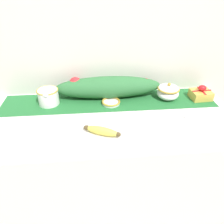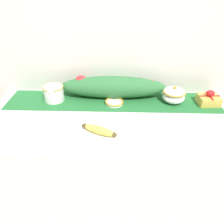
{
  "view_description": "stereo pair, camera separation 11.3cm",
  "coord_description": "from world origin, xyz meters",
  "px_view_note": "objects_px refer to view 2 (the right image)",
  "views": [
    {
      "loc": [
        -0.08,
        -0.97,
        1.53
      ],
      "look_at": [
        0.0,
        -0.02,
        0.91
      ],
      "focal_mm": 35.0,
      "sensor_mm": 36.0,
      "label": 1
    },
    {
      "loc": [
        0.03,
        -0.97,
        1.53
      ],
      "look_at": [
        0.0,
        -0.02,
        0.91
      ],
      "focal_mm": 35.0,
      "sensor_mm": 36.0,
      "label": 2
    }
  ],
  "objects_px": {
    "gift_box": "(209,99)",
    "small_dish": "(114,102)",
    "spoon": "(186,121)",
    "sugar_bowl": "(174,95)",
    "cream_pitcher": "(54,93)",
    "banana": "(99,130)"
  },
  "relations": [
    {
      "from": "sugar_bowl",
      "to": "banana",
      "type": "bearing_deg",
      "value": -143.07
    },
    {
      "from": "spoon",
      "to": "gift_box",
      "type": "bearing_deg",
      "value": 57.54
    },
    {
      "from": "small_dish",
      "to": "spoon",
      "type": "height_order",
      "value": "small_dish"
    },
    {
      "from": "small_dish",
      "to": "gift_box",
      "type": "xyz_separation_m",
      "value": [
        0.55,
        0.02,
        0.02
      ]
    },
    {
      "from": "banana",
      "to": "gift_box",
      "type": "relative_size",
      "value": 1.48
    },
    {
      "from": "cream_pitcher",
      "to": "spoon",
      "type": "xyz_separation_m",
      "value": [
        0.75,
        -0.2,
        -0.05
      ]
    },
    {
      "from": "sugar_bowl",
      "to": "small_dish",
      "type": "height_order",
      "value": "sugar_bowl"
    },
    {
      "from": "gift_box",
      "to": "cream_pitcher",
      "type": "bearing_deg",
      "value": 178.96
    },
    {
      "from": "sugar_bowl",
      "to": "gift_box",
      "type": "relative_size",
      "value": 1.07
    },
    {
      "from": "gift_box",
      "to": "small_dish",
      "type": "bearing_deg",
      "value": -178.18
    },
    {
      "from": "sugar_bowl",
      "to": "banana",
      "type": "height_order",
      "value": "sugar_bowl"
    },
    {
      "from": "banana",
      "to": "cream_pitcher",
      "type": "bearing_deg",
      "value": 133.2
    },
    {
      "from": "banana",
      "to": "gift_box",
      "type": "bearing_deg",
      "value": 25.66
    },
    {
      "from": "sugar_bowl",
      "to": "banana",
      "type": "relative_size",
      "value": 0.72
    },
    {
      "from": "banana",
      "to": "small_dish",
      "type": "bearing_deg",
      "value": 76.44
    },
    {
      "from": "cream_pitcher",
      "to": "sugar_bowl",
      "type": "relative_size",
      "value": 1.07
    },
    {
      "from": "sugar_bowl",
      "to": "small_dish",
      "type": "bearing_deg",
      "value": -174.52
    },
    {
      "from": "gift_box",
      "to": "banana",
      "type": "bearing_deg",
      "value": -154.34
    },
    {
      "from": "cream_pitcher",
      "to": "banana",
      "type": "relative_size",
      "value": 0.77
    },
    {
      "from": "sugar_bowl",
      "to": "cream_pitcher",
      "type": "bearing_deg",
      "value": 179.95
    },
    {
      "from": "cream_pitcher",
      "to": "small_dish",
      "type": "bearing_deg",
      "value": -5.38
    },
    {
      "from": "sugar_bowl",
      "to": "gift_box",
      "type": "xyz_separation_m",
      "value": [
        0.2,
        -0.02,
        -0.02
      ]
    }
  ]
}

